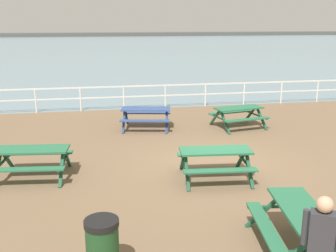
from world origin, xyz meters
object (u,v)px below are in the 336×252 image
object	(u,v)px
picnic_table_far_right	(301,218)
picnic_table_seaward	(215,157)
picnic_table_near_right	(146,113)
picnic_table_far_left	(33,156)
litter_bin	(103,247)
visitor	(321,244)
picnic_table_mid_centre	(238,112)

from	to	relation	value
picnic_table_far_right	picnic_table_seaward	world-z (taller)	same
picnic_table_near_right	picnic_table_far_left	distance (m)	5.47
litter_bin	visitor	bearing A→B (deg)	-22.75
litter_bin	picnic_table_far_left	bearing A→B (deg)	110.35
picnic_table_seaward	litter_bin	xyz separation A→B (m)	(-2.92, -3.51, -0.10)
picnic_table_seaward	visitor	world-z (taller)	visitor
picnic_table_far_left	visitor	distance (m)	7.33
picnic_table_near_right	picnic_table_far_left	size ratio (longest dim) A/B	1.05
picnic_table_mid_centre	picnic_table_far_left	size ratio (longest dim) A/B	1.05
picnic_table_far_right	visitor	xyz separation A→B (m)	(-0.48, -1.36, 0.36)
picnic_table_near_right	litter_bin	size ratio (longest dim) A/B	2.17
picnic_table_mid_centre	litter_bin	world-z (taller)	litter_bin
picnic_table_far_right	visitor	distance (m)	1.49
picnic_table_far_left	picnic_table_far_right	bearing A→B (deg)	-33.99
picnic_table_far_right	litter_bin	size ratio (longest dim) A/B	2.10
picnic_table_far_left	visitor	xyz separation A→B (m)	(4.61, -5.68, 0.36)
picnic_table_near_right	picnic_table_mid_centre	xyz separation A→B (m)	(3.45, -0.48, 0.00)
visitor	litter_bin	distance (m)	3.24
picnic_table_mid_centre	picnic_table_far_right	bearing A→B (deg)	-113.63
picnic_table_near_right	picnic_table_far_right	world-z (taller)	same
picnic_table_seaward	picnic_table_mid_centre	bearing A→B (deg)	68.91
picnic_table_far_left	visitor	size ratio (longest dim) A/B	1.18
picnic_table_near_right	picnic_table_mid_centre	size ratio (longest dim) A/B	1.00
picnic_table_near_right	picnic_table_mid_centre	bearing A→B (deg)	3.34
picnic_table_far_left	picnic_table_far_right	xyz separation A→B (m)	(5.08, -4.32, 0.00)
picnic_table_mid_centre	picnic_table_seaward	bearing A→B (deg)	-127.40
picnic_table_near_right	picnic_table_seaward	size ratio (longest dim) A/B	1.06
picnic_table_mid_centre	picnic_table_far_left	distance (m)	7.87
visitor	litter_bin	size ratio (longest dim) A/B	1.75
picnic_table_seaward	litter_bin	distance (m)	4.57
picnic_table_far_left	litter_bin	bearing A→B (deg)	-63.28
picnic_table_far_right	picnic_table_seaward	distance (m)	3.42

